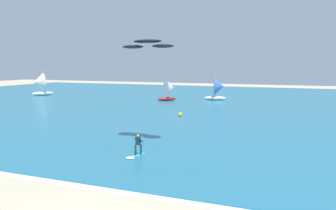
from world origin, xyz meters
TOP-DOWN VIEW (x-y plane):
  - ocean at (0.00, 49.69)m, footprint 160.00×90.00m
  - shoreline_foam at (0.98, 4.73)m, footprint 68.63×1.33m
  - kitesurfer at (-2.45, 11.21)m, footprint 1.01×2.03m
  - kite at (-3.21, 14.95)m, footprint 4.99×2.04m
  - sailboat_heeled_over at (-6.19, 53.69)m, footprint 4.45×3.89m
  - sailboat_anchored_offshore at (-14.74, 49.47)m, footprint 4.00×3.90m
  - sailboat_outermost at (-45.57, 48.59)m, footprint 4.64×5.04m
  - marker_buoy at (-6.03, 31.28)m, footprint 0.53×0.53m

SIDE VIEW (x-z plane):
  - shoreline_foam at x=0.98m, z-range 0.00..0.01m
  - ocean at x=0.00m, z-range 0.00..0.10m
  - marker_buoy at x=-6.03m, z-range 0.10..0.63m
  - kitesurfer at x=-2.45m, z-range -0.13..1.54m
  - sailboat_anchored_offshore at x=-14.74m, z-range -0.09..4.39m
  - sailboat_heeled_over at x=-6.19m, z-range -0.11..4.90m
  - sailboat_outermost at x=-45.57m, z-range -0.13..5.47m
  - kite at x=-3.21m, z-range 8.42..9.16m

